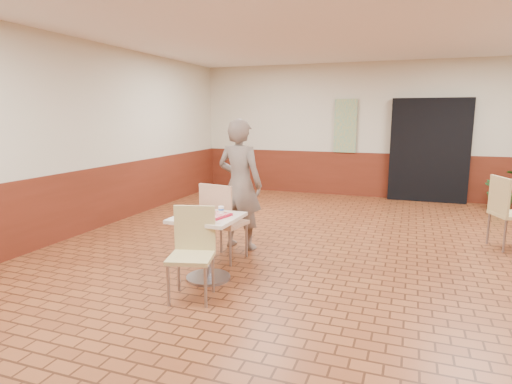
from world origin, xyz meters
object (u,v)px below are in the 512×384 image
(chair_main_front, at_px, (193,248))
(serving_tray, at_px, (207,215))
(long_john_donut, at_px, (209,213))
(chair_main_back, at_px, (221,218))
(paper_cup, at_px, (221,210))
(chair_second_left, at_px, (507,209))
(customer, at_px, (240,185))
(ring_donut, at_px, (202,211))
(main_table, at_px, (208,237))
(potted_plant, at_px, (503,190))

(chair_main_front, relative_size, serving_tray, 2.05)
(long_john_donut, bearing_deg, chair_main_back, 103.41)
(serving_tray, relative_size, long_john_donut, 2.96)
(paper_cup, xyz_separation_m, chair_second_left, (3.26, 2.39, -0.24))
(customer, height_order, ring_donut, customer)
(long_john_donut, bearing_deg, paper_cup, 49.57)
(main_table, relative_size, potted_plant, 0.90)
(serving_tray, distance_m, ring_donut, 0.11)
(serving_tray, height_order, potted_plant, potted_plant)
(customer, relative_size, serving_tray, 3.95)
(main_table, distance_m, customer, 1.28)
(chair_main_back, bearing_deg, customer, -81.79)
(ring_donut, bearing_deg, long_john_donut, -32.27)
(chair_main_back, xyz_separation_m, paper_cup, (0.25, -0.53, 0.24))
(customer, relative_size, long_john_donut, 11.69)
(chair_main_back, bearing_deg, long_john_donut, 112.33)
(customer, height_order, potted_plant, customer)
(chair_main_back, bearing_deg, ring_donut, 100.34)
(chair_main_front, bearing_deg, ring_donut, 92.27)
(serving_tray, height_order, paper_cup, paper_cup)
(serving_tray, bearing_deg, chair_main_back, 99.80)
(long_john_donut, bearing_deg, potted_plant, 54.18)
(main_table, height_order, long_john_donut, long_john_donut)
(customer, distance_m, serving_tray, 1.23)
(main_table, relative_size, chair_main_back, 0.73)
(chair_second_left, height_order, potted_plant, chair_second_left)
(serving_tray, bearing_deg, paper_cup, 25.99)
(chair_main_front, xyz_separation_m, chair_main_back, (-0.17, 1.08, 0.04))
(chair_main_back, height_order, paper_cup, chair_main_back)
(chair_main_back, xyz_separation_m, serving_tray, (0.10, -0.60, 0.19))
(long_john_donut, relative_size, chair_second_left, 0.15)
(ring_donut, xyz_separation_m, long_john_donut, (0.14, -0.09, 0.01))
(customer, distance_m, potted_plant, 5.60)
(paper_cup, bearing_deg, customer, 101.77)
(paper_cup, bearing_deg, serving_tray, -154.01)
(main_table, distance_m, ring_donut, 0.30)
(serving_tray, bearing_deg, chair_main_front, -81.97)
(long_john_donut, xyz_separation_m, chair_second_left, (3.35, 2.50, -0.22))
(paper_cup, bearing_deg, ring_donut, -174.92)
(chair_main_back, height_order, long_john_donut, chair_main_back)
(main_table, bearing_deg, paper_cup, 25.99)
(chair_main_back, xyz_separation_m, chair_second_left, (3.50, 1.86, 0.00))
(chair_main_back, height_order, customer, customer)
(chair_main_back, relative_size, long_john_donut, 6.56)
(long_john_donut, bearing_deg, chair_second_left, 36.76)
(chair_main_back, distance_m, customer, 0.70)
(chair_main_front, height_order, chair_second_left, chair_second_left)
(chair_main_back, xyz_separation_m, long_john_donut, (0.15, -0.64, 0.22))
(chair_second_left, bearing_deg, potted_plant, -29.81)
(chair_main_front, xyz_separation_m, customer, (-0.16, 1.69, 0.38))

